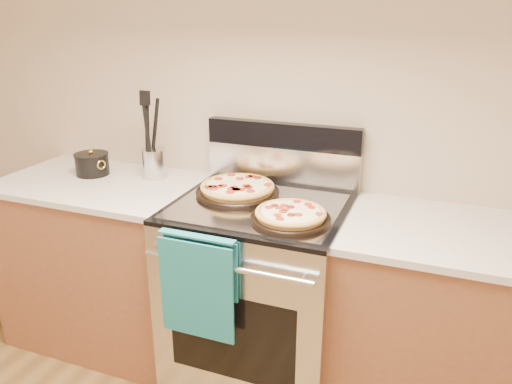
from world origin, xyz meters
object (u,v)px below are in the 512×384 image
(pepperoni_pizza_back, at_px, (237,189))
(pepperoni_pizza_front, at_px, (291,215))
(saucepan, at_px, (92,165))
(range_body, at_px, (260,297))
(utensil_crock, at_px, (154,163))

(pepperoni_pizza_back, relative_size, pepperoni_pizza_front, 1.18)
(saucepan, bearing_deg, pepperoni_pizza_front, -11.65)
(range_body, xyz_separation_m, pepperoni_pizza_back, (-0.14, 0.07, 0.50))
(pepperoni_pizza_back, bearing_deg, range_body, -26.76)
(pepperoni_pizza_front, distance_m, saucepan, 1.18)
(pepperoni_pizza_front, bearing_deg, utensil_crock, 159.42)
(utensil_crock, bearing_deg, saucepan, -167.97)
(range_body, height_order, saucepan, saucepan)
(range_body, distance_m, utensil_crock, 0.86)
(pepperoni_pizza_back, xyz_separation_m, utensil_crock, (-0.51, 0.11, 0.04))
(range_body, xyz_separation_m, utensil_crock, (-0.64, 0.18, 0.54))
(pepperoni_pizza_front, relative_size, utensil_crock, 2.10)
(range_body, distance_m, saucepan, 1.11)
(pepperoni_pizza_front, distance_m, utensil_crock, 0.88)
(saucepan, bearing_deg, pepperoni_pizza_back, -2.70)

